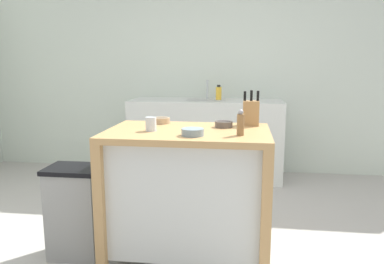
{
  "coord_description": "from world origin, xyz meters",
  "views": [
    {
      "loc": [
        0.29,
        -2.24,
        1.32
      ],
      "look_at": [
        -0.06,
        0.32,
        0.84
      ],
      "focal_mm": 35.16,
      "sensor_mm": 36.0,
      "label": 1
    }
  ],
  "objects_px": {
    "kitchen_island": "(188,188)",
    "bowl_stoneware_deep": "(162,120)",
    "trash_bin": "(76,211)",
    "bowl_ceramic_wide": "(192,132)",
    "bowl_ceramic_small": "(224,124)",
    "pepper_grinder": "(241,123)",
    "bottle_hand_soap": "(219,93)",
    "knife_block": "(251,112)",
    "drinking_cup": "(151,124)",
    "sink_faucet": "(207,89)"
  },
  "relations": [
    {
      "from": "bowl_ceramic_small",
      "to": "pepper_grinder",
      "type": "height_order",
      "value": "pepper_grinder"
    },
    {
      "from": "drinking_cup",
      "to": "sink_faucet",
      "type": "xyz_separation_m",
      "value": [
        0.17,
        2.07,
        0.08
      ]
    },
    {
      "from": "knife_block",
      "to": "bowl_ceramic_small",
      "type": "bearing_deg",
      "value": -150.41
    },
    {
      "from": "pepper_grinder",
      "to": "bottle_hand_soap",
      "type": "distance_m",
      "value": 2.08
    },
    {
      "from": "bowl_stoneware_deep",
      "to": "drinking_cup",
      "type": "xyz_separation_m",
      "value": [
        -0.0,
        -0.3,
        0.02
      ]
    },
    {
      "from": "kitchen_island",
      "to": "pepper_grinder",
      "type": "height_order",
      "value": "pepper_grinder"
    },
    {
      "from": "knife_block",
      "to": "sink_faucet",
      "type": "bearing_deg",
      "value": 104.85
    },
    {
      "from": "sink_faucet",
      "to": "bowl_stoneware_deep",
      "type": "bearing_deg",
      "value": -95.23
    },
    {
      "from": "kitchen_island",
      "to": "bowl_stoneware_deep",
      "type": "height_order",
      "value": "bowl_stoneware_deep"
    },
    {
      "from": "bowl_ceramic_wide",
      "to": "bowl_ceramic_small",
      "type": "height_order",
      "value": "bowl_ceramic_wide"
    },
    {
      "from": "sink_faucet",
      "to": "bottle_hand_soap",
      "type": "distance_m",
      "value": 0.16
    },
    {
      "from": "kitchen_island",
      "to": "knife_block",
      "type": "bearing_deg",
      "value": 30.74
    },
    {
      "from": "bowl_ceramic_wide",
      "to": "trash_bin",
      "type": "xyz_separation_m",
      "value": [
        -0.82,
        0.12,
        -0.59
      ]
    },
    {
      "from": "kitchen_island",
      "to": "bowl_ceramic_small",
      "type": "bearing_deg",
      "value": 31.65
    },
    {
      "from": "knife_block",
      "to": "trash_bin",
      "type": "height_order",
      "value": "knife_block"
    },
    {
      "from": "bowl_ceramic_wide",
      "to": "bowl_ceramic_small",
      "type": "bearing_deg",
      "value": 61.72
    },
    {
      "from": "kitchen_island",
      "to": "pepper_grinder",
      "type": "xyz_separation_m",
      "value": [
        0.34,
        -0.14,
        0.46
      ]
    },
    {
      "from": "kitchen_island",
      "to": "trash_bin",
      "type": "distance_m",
      "value": 0.79
    },
    {
      "from": "bowl_ceramic_wide",
      "to": "trash_bin",
      "type": "bearing_deg",
      "value": 171.87
    },
    {
      "from": "bowl_ceramic_small",
      "to": "trash_bin",
      "type": "height_order",
      "value": "bowl_ceramic_small"
    },
    {
      "from": "bowl_ceramic_wide",
      "to": "pepper_grinder",
      "type": "xyz_separation_m",
      "value": [
        0.29,
        0.04,
        0.05
      ]
    },
    {
      "from": "bottle_hand_soap",
      "to": "drinking_cup",
      "type": "bearing_deg",
      "value": -98.64
    },
    {
      "from": "kitchen_island",
      "to": "sink_faucet",
      "type": "height_order",
      "value": "sink_faucet"
    },
    {
      "from": "knife_block",
      "to": "bowl_ceramic_small",
      "type": "distance_m",
      "value": 0.22
    },
    {
      "from": "bowl_stoneware_deep",
      "to": "drinking_cup",
      "type": "relative_size",
      "value": 1.3
    },
    {
      "from": "trash_bin",
      "to": "bottle_hand_soap",
      "type": "distance_m",
      "value": 2.26
    },
    {
      "from": "bowl_stoneware_deep",
      "to": "knife_block",
      "type": "bearing_deg",
      "value": 0.01
    },
    {
      "from": "pepper_grinder",
      "to": "bottle_hand_soap",
      "type": "bearing_deg",
      "value": 97.28
    },
    {
      "from": "bowl_stoneware_deep",
      "to": "sink_faucet",
      "type": "distance_m",
      "value": 1.77
    },
    {
      "from": "bowl_ceramic_wide",
      "to": "drinking_cup",
      "type": "bearing_deg",
      "value": 156.74
    },
    {
      "from": "kitchen_island",
      "to": "bowl_ceramic_small",
      "type": "height_order",
      "value": "bowl_ceramic_small"
    },
    {
      "from": "bowl_ceramic_small",
      "to": "kitchen_island",
      "type": "bearing_deg",
      "value": -148.35
    },
    {
      "from": "kitchen_island",
      "to": "trash_bin",
      "type": "bearing_deg",
      "value": -175.04
    },
    {
      "from": "bowl_stoneware_deep",
      "to": "trash_bin",
      "type": "distance_m",
      "value": 0.86
    },
    {
      "from": "bottle_hand_soap",
      "to": "bowl_stoneware_deep",
      "type": "bearing_deg",
      "value": -100.02
    },
    {
      "from": "pepper_grinder",
      "to": "bowl_ceramic_wide",
      "type": "bearing_deg",
      "value": -171.14
    },
    {
      "from": "bowl_ceramic_wide",
      "to": "sink_faucet",
      "type": "distance_m",
      "value": 2.19
    },
    {
      "from": "bowl_stoneware_deep",
      "to": "bottle_hand_soap",
      "type": "xyz_separation_m",
      "value": [
        0.3,
        1.68,
        0.06
      ]
    },
    {
      "from": "bowl_stoneware_deep",
      "to": "bowl_ceramic_small",
      "type": "relative_size",
      "value": 0.97
    },
    {
      "from": "knife_block",
      "to": "bowl_ceramic_wide",
      "type": "xyz_separation_m",
      "value": [
        -0.35,
        -0.42,
        -0.07
      ]
    },
    {
      "from": "kitchen_island",
      "to": "bowl_ceramic_wide",
      "type": "xyz_separation_m",
      "value": [
        0.05,
        -0.18,
        0.41
      ]
    },
    {
      "from": "bowl_stoneware_deep",
      "to": "pepper_grinder",
      "type": "height_order",
      "value": "pepper_grinder"
    },
    {
      "from": "drinking_cup",
      "to": "pepper_grinder",
      "type": "distance_m",
      "value": 0.57
    },
    {
      "from": "kitchen_island",
      "to": "bowl_stoneware_deep",
      "type": "relative_size",
      "value": 9.11
    },
    {
      "from": "kitchen_island",
      "to": "bowl_ceramic_small",
      "type": "xyz_separation_m",
      "value": [
        0.22,
        0.14,
        0.41
      ]
    },
    {
      "from": "pepper_grinder",
      "to": "drinking_cup",
      "type": "bearing_deg",
      "value": 172.38
    },
    {
      "from": "bowl_ceramic_small",
      "to": "sink_faucet",
      "type": "bearing_deg",
      "value": 98.73
    },
    {
      "from": "pepper_grinder",
      "to": "sink_faucet",
      "type": "relative_size",
      "value": 0.71
    },
    {
      "from": "bowl_ceramic_wide",
      "to": "bowl_stoneware_deep",
      "type": "bearing_deg",
      "value": 122.99
    },
    {
      "from": "trash_bin",
      "to": "knife_block",
      "type": "bearing_deg",
      "value": 14.71
    }
  ]
}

